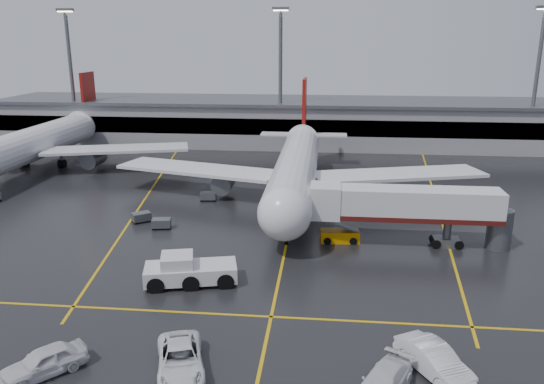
# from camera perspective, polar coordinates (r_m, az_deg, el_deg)

# --- Properties ---
(ground) EXTENTS (220.00, 220.00, 0.00)m
(ground) POSITION_cam_1_polar(r_m,az_deg,el_deg) (61.45, 2.05, -3.13)
(ground) COLOR black
(ground) RESTS_ON ground
(apron_line_centre) EXTENTS (0.25, 90.00, 0.02)m
(apron_line_centre) POSITION_cam_1_polar(r_m,az_deg,el_deg) (61.45, 2.05, -3.12)
(apron_line_centre) COLOR gold
(apron_line_centre) RESTS_ON ground
(apron_line_stop) EXTENTS (60.00, 0.25, 0.02)m
(apron_line_stop) POSITION_cam_1_polar(r_m,az_deg,el_deg) (41.36, -0.09, -13.10)
(apron_line_stop) COLOR gold
(apron_line_stop) RESTS_ON ground
(apron_line_left) EXTENTS (9.99, 69.35, 0.02)m
(apron_line_left) POSITION_cam_1_polar(r_m,az_deg,el_deg) (74.74, -12.89, -0.03)
(apron_line_left) COLOR gold
(apron_line_left) RESTS_ON ground
(apron_line_right) EXTENTS (7.57, 69.64, 0.02)m
(apron_line_right) POSITION_cam_1_polar(r_m,az_deg,el_deg) (72.27, 17.00, -0.88)
(apron_line_right) COLOR gold
(apron_line_right) RESTS_ON ground
(terminal) EXTENTS (122.00, 19.00, 8.60)m
(terminal) POSITION_cam_1_polar(r_m,az_deg,el_deg) (107.11, 3.84, 7.48)
(terminal) COLOR gray
(terminal) RESTS_ON ground
(light_mast_left) EXTENTS (3.00, 1.20, 25.45)m
(light_mast_left) POSITION_cam_1_polar(r_m,az_deg,el_deg) (111.35, -20.57, 12.10)
(light_mast_left) COLOR #595B60
(light_mast_left) RESTS_ON ground
(light_mast_mid) EXTENTS (3.00, 1.20, 25.45)m
(light_mast_mid) POSITION_cam_1_polar(r_m,az_deg,el_deg) (100.49, 0.90, 12.77)
(light_mast_mid) COLOR #595B60
(light_mast_mid) RESTS_ON ground
(light_mast_right) EXTENTS (3.00, 1.20, 25.45)m
(light_mast_right) POSITION_cam_1_polar(r_m,az_deg,el_deg) (106.45, 26.33, 11.34)
(light_mast_right) COLOR #595B60
(light_mast_right) RESTS_ON ground
(main_airliner) EXTENTS (48.80, 45.60, 14.10)m
(main_airliner) POSITION_cam_1_polar(r_m,az_deg,el_deg) (69.59, 2.63, 2.76)
(main_airliner) COLOR silver
(main_airliner) RESTS_ON ground
(second_airliner) EXTENTS (48.80, 45.60, 14.10)m
(second_airliner) POSITION_cam_1_polar(r_m,az_deg,el_deg) (93.23, -23.71, 4.82)
(second_airliner) COLOR silver
(second_airliner) RESTS_ON ground
(jet_bridge) EXTENTS (19.90, 3.40, 6.05)m
(jet_bridge) POSITION_cam_1_polar(r_m,az_deg,el_deg) (55.01, 14.09, -1.62)
(jet_bridge) COLOR silver
(jet_bridge) RESTS_ON ground
(pushback_tractor) EXTENTS (8.22, 4.88, 2.75)m
(pushback_tractor) POSITION_cam_1_polar(r_m,az_deg,el_deg) (46.57, -8.89, -8.32)
(pushback_tractor) COLOR silver
(pushback_tractor) RESTS_ON ground
(belt_loader) EXTENTS (4.04, 2.10, 2.49)m
(belt_loader) POSITION_cam_1_polar(r_m,az_deg,el_deg) (55.71, 7.20, -4.64)
(belt_loader) COLOR #CC7F03
(belt_loader) RESTS_ON ground
(service_van_a) EXTENTS (4.46, 6.63, 1.69)m
(service_van_a) POSITION_cam_1_polar(r_m,az_deg,el_deg) (35.56, -9.70, -17.08)
(service_van_a) COLOR white
(service_van_a) RESTS_ON ground
(service_van_b) EXTENTS (4.45, 5.80, 1.57)m
(service_van_b) POSITION_cam_1_polar(r_m,az_deg,el_deg) (33.85, 11.70, -19.22)
(service_van_b) COLOR silver
(service_van_b) RESTS_ON ground
(service_van_c) EXTENTS (4.61, 5.94, 1.88)m
(service_van_c) POSITION_cam_1_polar(r_m,az_deg,el_deg) (36.27, 16.81, -16.70)
(service_van_c) COLOR white
(service_van_c) RESTS_ON ground
(service_van_d) EXTENTS (5.03, 5.22, 1.76)m
(service_van_d) POSITION_cam_1_polar(r_m,az_deg,el_deg) (37.55, -23.03, -16.24)
(service_van_d) COLOR silver
(service_van_d) RESTS_ON ground
(baggage_cart_a) EXTENTS (2.19, 1.62, 1.12)m
(baggage_cart_a) POSITION_cam_1_polar(r_m,az_deg,el_deg) (60.20, -11.66, -3.24)
(baggage_cart_a) COLOR #595B60
(baggage_cart_a) RESTS_ON ground
(baggage_cart_b) EXTENTS (2.38, 2.24, 1.12)m
(baggage_cart_b) POSITION_cam_1_polar(r_m,az_deg,el_deg) (62.80, -13.70, -2.56)
(baggage_cart_b) COLOR #595B60
(baggage_cart_b) RESTS_ON ground
(baggage_cart_c) EXTENTS (2.12, 1.50, 1.12)m
(baggage_cart_c) POSITION_cam_1_polar(r_m,az_deg,el_deg) (69.51, -6.78, -0.41)
(baggage_cart_c) COLOR #595B60
(baggage_cart_c) RESTS_ON ground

